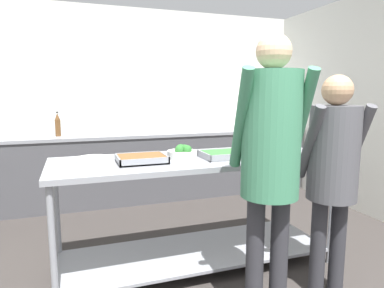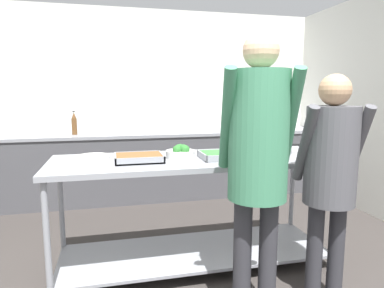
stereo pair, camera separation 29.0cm
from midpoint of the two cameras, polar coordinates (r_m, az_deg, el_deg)
wall_rear at (r=5.11m, az=-3.87°, el=6.88°), size 4.77×0.06×2.65m
back_counter at (r=4.85m, az=-3.03°, el=-3.44°), size 4.61×0.65×0.93m
serving_counter at (r=2.89m, az=3.36°, el=-8.28°), size 2.32×0.80×0.94m
plate_stack at (r=2.81m, az=-13.33°, el=-2.22°), size 0.26×0.26×0.04m
serving_tray_vegetables at (r=2.68m, az=-5.81°, el=-2.36°), size 0.37×0.31×0.05m
broccoli_bowl at (r=2.78m, az=1.05°, el=-1.46°), size 0.24×0.24×0.12m
serving_tray_roast at (r=2.83m, az=9.14°, el=-1.87°), size 0.47×0.29×0.05m
sauce_pan at (r=3.11m, az=16.53°, el=-0.77°), size 0.40×0.26×0.08m
guest_serving_left at (r=2.10m, az=14.87°, el=-1.11°), size 0.51×0.43×1.81m
guest_serving_right at (r=2.55m, az=25.16°, el=-3.31°), size 0.48×0.37×1.59m
water_bottle at (r=4.68m, az=-17.38°, el=3.23°), size 0.07×0.07×0.31m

